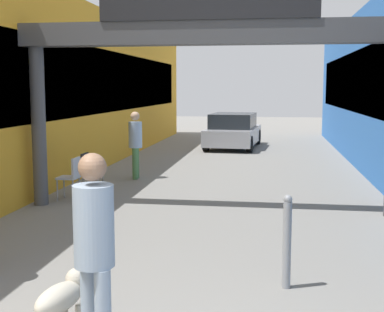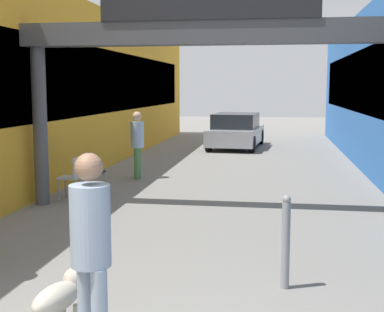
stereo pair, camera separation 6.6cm
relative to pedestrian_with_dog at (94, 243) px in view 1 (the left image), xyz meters
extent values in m
cube|color=gold|center=(-4.83, 9.47, 1.23)|extent=(3.00, 26.00, 4.53)
cube|color=black|center=(-3.35, 9.47, 1.46)|extent=(0.04, 23.40, 1.81)
cube|color=black|center=(3.89, 9.47, 1.46)|extent=(0.04, 23.40, 1.81)
cylinder|color=#4C4C4F|center=(-3.08, 5.74, 0.52)|extent=(0.28, 0.28, 3.10)
cube|color=#4C4C4F|center=(0.27, 5.74, 2.28)|extent=(7.40, 0.44, 0.43)
cube|color=#232326|center=(0.27, 5.54, 2.81)|extent=(3.96, 0.10, 0.64)
cylinder|color=#8C9EB2|center=(-0.09, 0.08, -0.62)|extent=(0.20, 0.20, 0.83)
cylinder|color=#8C9EB2|center=(0.00, 0.00, 0.15)|extent=(0.48, 0.48, 0.69)
sphere|color=#8C664C|center=(0.00, 0.00, 0.64)|extent=(0.33, 0.33, 0.24)
cylinder|color=#4C7F47|center=(-1.96, 8.88, -0.63)|extent=(0.15, 0.15, 0.80)
cylinder|color=#4C7F47|center=(-1.99, 9.11, -0.63)|extent=(0.15, 0.15, 0.80)
cylinder|color=#A5BFE0|center=(-1.98, 8.99, 0.10)|extent=(0.37, 0.37, 0.66)
sphere|color=tan|center=(-1.98, 8.99, 0.57)|extent=(0.25, 0.25, 0.23)
ellipsoid|color=beige|center=(-0.52, 0.45, -0.70)|extent=(0.43, 0.70, 0.26)
sphere|color=beige|center=(-0.45, 0.73, -0.60)|extent=(0.27, 0.27, 0.22)
sphere|color=white|center=(-0.47, 0.64, -0.71)|extent=(0.19, 0.19, 0.16)
cylinder|color=beige|center=(-0.55, 0.66, -0.93)|extent=(0.08, 0.08, 0.21)
cylinder|color=gray|center=(1.65, 1.92, -0.52)|extent=(0.10, 0.10, 1.02)
sphere|color=gray|center=(1.65, 1.92, 0.02)|extent=(0.10, 0.10, 0.10)
cylinder|color=gray|center=(-2.87, 6.07, -0.81)|extent=(0.03, 0.03, 0.45)
cylinder|color=gray|center=(-2.86, 6.41, -0.81)|extent=(0.03, 0.03, 0.45)
cylinder|color=gray|center=(-2.53, 6.06, -0.81)|extent=(0.03, 0.03, 0.45)
cylinder|color=gray|center=(-2.52, 6.40, -0.81)|extent=(0.03, 0.03, 0.45)
cube|color=silver|center=(-2.70, 6.23, -0.56)|extent=(0.41, 0.41, 0.04)
cube|color=silver|center=(-2.52, 6.23, -0.34)|extent=(0.05, 0.40, 0.40)
cylinder|color=gray|center=(-2.25, 7.14, -0.81)|extent=(0.03, 0.03, 0.45)
cylinder|color=gray|center=(-2.26, 6.80, -0.81)|extent=(0.03, 0.03, 0.45)
cylinder|color=gray|center=(-2.59, 7.15, -0.81)|extent=(0.03, 0.03, 0.45)
cylinder|color=gray|center=(-2.60, 6.81, -0.81)|extent=(0.03, 0.03, 0.45)
cube|color=black|center=(-2.42, 6.98, -0.56)|extent=(0.41, 0.41, 0.04)
cube|color=black|center=(-2.60, 6.98, -0.34)|extent=(0.05, 0.40, 0.40)
cube|color=#99999E|center=(-0.01, 16.52, -0.55)|extent=(2.04, 4.12, 0.60)
cube|color=#1E2328|center=(-0.03, 16.37, 0.02)|extent=(1.73, 2.31, 0.55)
cylinder|color=black|center=(-0.70, 18.02, -0.73)|extent=(0.24, 0.61, 0.60)
cylinder|color=black|center=(0.89, 17.90, -0.73)|extent=(0.24, 0.61, 0.60)
cylinder|color=black|center=(-0.91, 15.13, -0.73)|extent=(0.24, 0.61, 0.60)
cylinder|color=black|center=(0.67, 15.01, -0.73)|extent=(0.24, 0.61, 0.60)
camera|label=1|loc=(1.45, -4.16, 1.29)|focal=50.00mm
camera|label=2|loc=(1.51, -4.15, 1.29)|focal=50.00mm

